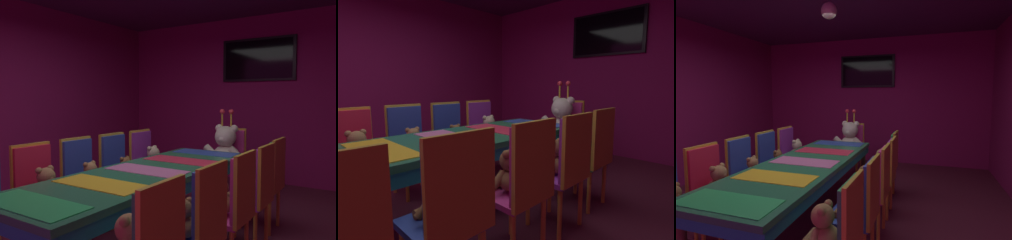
# 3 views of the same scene
# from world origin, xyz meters

# --- Properties ---
(wall_back) EXTENTS (5.20, 0.12, 2.80)m
(wall_back) POSITION_xyz_m (0.00, 3.20, 1.40)
(wall_back) COLOR #8C1959
(wall_back) RESTS_ON ground_plane
(banquet_table) EXTENTS (0.90, 2.82, 0.75)m
(banquet_table) POSITION_xyz_m (0.00, -0.00, 0.66)
(banquet_table) COLOR #26724C
(banquet_table) RESTS_ON ground_plane
(chair_left_1) EXTENTS (0.42, 0.41, 0.98)m
(chair_left_1) POSITION_xyz_m (-0.86, -0.56, 0.60)
(chair_left_1) COLOR red
(chair_left_1) RESTS_ON ground_plane
(teddy_left_1) EXTENTS (0.27, 0.35, 0.33)m
(teddy_left_1) POSITION_xyz_m (-0.71, -0.56, 0.60)
(teddy_left_1) COLOR #9E7247
(teddy_left_1) RESTS_ON chair_left_1
(chair_left_2) EXTENTS (0.42, 0.41, 0.98)m
(chair_left_2) POSITION_xyz_m (-0.87, 0.00, 0.60)
(chair_left_2) COLOR #2D47B2
(chair_left_2) RESTS_ON ground_plane
(teddy_left_2) EXTENTS (0.24, 0.31, 0.29)m
(teddy_left_2) POSITION_xyz_m (-0.72, 0.00, 0.58)
(teddy_left_2) COLOR #9E7247
(teddy_left_2) RESTS_ON chair_left_2
(chair_left_3) EXTENTS (0.42, 0.41, 0.98)m
(chair_left_3) POSITION_xyz_m (-0.85, 0.54, 0.60)
(chair_left_3) COLOR #2D47B2
(chair_left_3) RESTS_ON ground_plane
(teddy_left_3) EXTENTS (0.22, 0.28, 0.26)m
(teddy_left_3) POSITION_xyz_m (-0.71, 0.54, 0.57)
(teddy_left_3) COLOR brown
(teddy_left_3) RESTS_ON chair_left_3
(chair_left_4) EXTENTS (0.42, 0.41, 0.98)m
(chair_left_4) POSITION_xyz_m (-0.83, 1.07, 0.60)
(chair_left_4) COLOR purple
(chair_left_4) RESTS_ON ground_plane
(teddy_left_4) EXTENTS (0.27, 0.35, 0.33)m
(teddy_left_4) POSITION_xyz_m (-0.69, 1.07, 0.60)
(teddy_left_4) COLOR beige
(teddy_left_4) RESTS_ON chair_left_4
(chair_right_1) EXTENTS (0.42, 0.41, 0.98)m
(chair_right_1) POSITION_xyz_m (0.85, -0.55, 0.60)
(chair_right_1) COLOR #2D47B2
(chair_right_1) RESTS_ON ground_plane
(teddy_right_1) EXTENTS (0.22, 0.29, 0.27)m
(teddy_right_1) POSITION_xyz_m (0.71, -0.55, 0.57)
(teddy_right_1) COLOR brown
(teddy_right_1) RESTS_ON chair_right_1
(chair_right_2) EXTENTS (0.42, 0.41, 0.98)m
(chair_right_2) POSITION_xyz_m (0.87, 0.01, 0.60)
(chair_right_2) COLOR #CC338C
(chair_right_2) RESTS_ON ground_plane
(teddy_right_2) EXTENTS (0.25, 0.33, 0.31)m
(teddy_right_2) POSITION_xyz_m (0.72, 0.01, 0.59)
(teddy_right_2) COLOR brown
(teddy_right_2) RESTS_ON chair_right_2
(chair_right_3) EXTENTS (0.42, 0.41, 0.98)m
(chair_right_3) POSITION_xyz_m (0.87, 0.53, 0.60)
(chair_right_3) COLOR purple
(chair_right_3) RESTS_ON ground_plane
(teddy_right_3) EXTENTS (0.25, 0.32, 0.30)m
(teddy_right_3) POSITION_xyz_m (0.73, 0.53, 0.59)
(teddy_right_3) COLOR brown
(teddy_right_3) RESTS_ON chair_right_3
(chair_right_4) EXTENTS (0.42, 0.41, 0.98)m
(chair_right_4) POSITION_xyz_m (0.83, 1.09, 0.60)
(chair_right_4) COLOR #268C4C
(chair_right_4) RESTS_ON ground_plane
(teddy_right_4) EXTENTS (0.22, 0.28, 0.27)m
(teddy_right_4) POSITION_xyz_m (0.69, 1.09, 0.57)
(teddy_right_4) COLOR #9E7247
(teddy_right_4) RESTS_ON chair_right_4
(throne_chair) EXTENTS (0.41, 0.42, 0.98)m
(throne_chair) POSITION_xyz_m (0.00, 1.96, 0.60)
(throne_chair) COLOR #CC338C
(throne_chair) RESTS_ON ground_plane
(king_teddy_bear) EXTENTS (0.62, 0.48, 0.80)m
(king_teddy_bear) POSITION_xyz_m (0.00, 1.79, 0.71)
(king_teddy_bear) COLOR silver
(king_teddy_bear) RESTS_ON throne_chair
(wall_tv) EXTENTS (1.23, 0.06, 0.71)m
(wall_tv) POSITION_xyz_m (0.00, 3.11, 2.05)
(wall_tv) COLOR black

